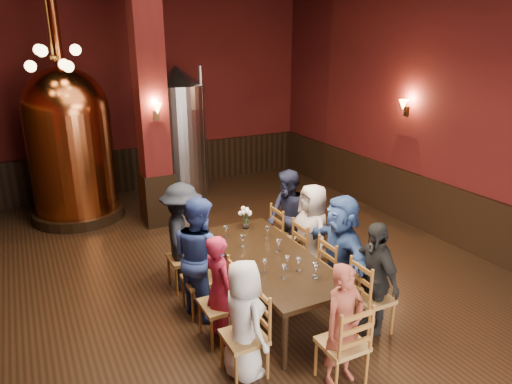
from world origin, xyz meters
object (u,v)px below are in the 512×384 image
rose_vase (246,214)px  person_1 (219,289)px  person_2 (199,256)px  copper_kettle (70,143)px  steel_vessel (179,133)px  dining_table (270,260)px  person_0 (244,320)px

rose_vase → person_1: bearing=-127.5°
person_2 → rose_vase: bearing=-76.5°
copper_kettle → steel_vessel: 2.27m
copper_kettle → rose_vase: copper_kettle is taller
person_1 → person_2: size_ratio=0.84×
dining_table → steel_vessel: steel_vessel is taller
copper_kettle → steel_vessel: copper_kettle is taller
person_1 → rose_vase: 1.62m
dining_table → person_2: size_ratio=1.52×
dining_table → rose_vase: bearing=84.0°
person_0 → person_2: person_2 is taller
person_0 → steel_vessel: size_ratio=0.46×
dining_table → person_1: size_ratio=1.81×
dining_table → person_2: 0.92m
person_2 → person_0: bearing=160.4°
person_0 → person_1: person_1 is taller
person_0 → steel_vessel: (1.31, 5.86, 0.77)m
steel_vessel → dining_table: bearing=-95.2°
person_0 → copper_kettle: 5.70m
person_2 → copper_kettle: 4.39m
person_1 → steel_vessel: size_ratio=0.47×
dining_table → copper_kettle: 4.98m
dining_table → person_1: 0.91m
person_2 → rose_vase: size_ratio=4.75×
steel_vessel → rose_vase: size_ratio=8.58×
dining_table → person_2: (-0.84, 0.34, 0.10)m
copper_kettle → person_0: bearing=-80.4°
person_2 → steel_vessel: 4.75m
person_0 → copper_kettle: bearing=4.7°
steel_vessel → rose_vase: bearing=-94.7°
copper_kettle → rose_vase: bearing=-62.0°
steel_vessel → person_2: bearing=-105.9°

